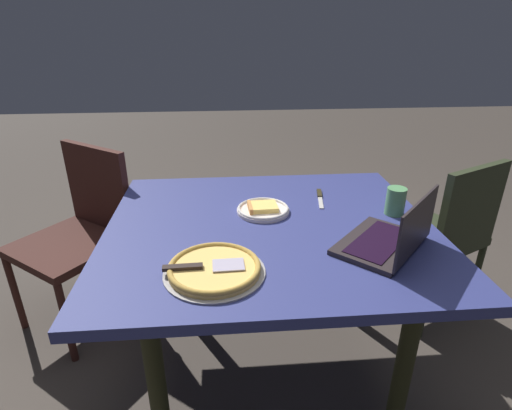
{
  "coord_description": "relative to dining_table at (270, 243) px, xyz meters",
  "views": [
    {
      "loc": [
        0.17,
        1.38,
        1.44
      ],
      "look_at": [
        0.05,
        -0.05,
        0.79
      ],
      "focal_mm": 28.21,
      "sensor_mm": 36.0,
      "label": 1
    }
  ],
  "objects": [
    {
      "name": "chair_near",
      "position": [
        -0.91,
        -0.32,
        -0.15
      ],
      "size": [
        0.58,
        0.58,
        0.87
      ],
      "color": "#2A311E",
      "rests_on": "ground_plane"
    },
    {
      "name": "pizza_tray",
      "position": [
        0.21,
        0.31,
        0.1
      ],
      "size": [
        0.32,
        0.32,
        0.03
      ],
      "color": "#A19C9A",
      "rests_on": "dining_table"
    },
    {
      "name": "pizza_plate",
      "position": [
        0.02,
        -0.12,
        0.09
      ],
      "size": [
        0.22,
        0.22,
        0.04
      ],
      "color": "white",
      "rests_on": "dining_table"
    },
    {
      "name": "ground_plane",
      "position": [
        0.0,
        0.0,
        -0.65
      ],
      "size": [
        12.0,
        12.0,
        0.0
      ],
      "primitive_type": "plane",
      "color": "#423A33"
    },
    {
      "name": "laptop",
      "position": [
        -0.39,
        0.22,
        0.12
      ],
      "size": [
        0.4,
        0.4,
        0.21
      ],
      "color": "#292224",
      "rests_on": "dining_table"
    },
    {
      "name": "drink_cup",
      "position": [
        -0.52,
        -0.06,
        0.14
      ],
      "size": [
        0.08,
        0.08,
        0.11
      ],
      "color": "#56945C",
      "rests_on": "dining_table"
    },
    {
      "name": "chair_far",
      "position": [
        0.89,
        -0.47,
        -0.13
      ],
      "size": [
        0.64,
        0.64,
        0.9
      ],
      "color": "#3A1C17",
      "rests_on": "ground_plane"
    },
    {
      "name": "dining_table",
      "position": [
        0.0,
        0.0,
        0.0
      ],
      "size": [
        1.26,
        1.1,
        0.73
      ],
      "color": "navy",
      "rests_on": "ground_plane"
    },
    {
      "name": "table_knife",
      "position": [
        -0.25,
        -0.25,
        0.08
      ],
      "size": [
        0.05,
        0.21,
        0.01
      ],
      "color": "beige",
      "rests_on": "dining_table"
    }
  ]
}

